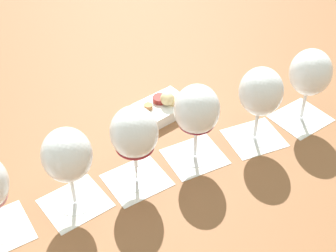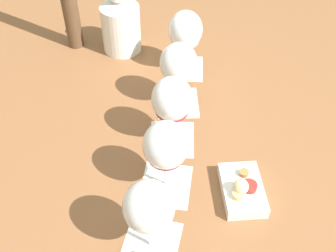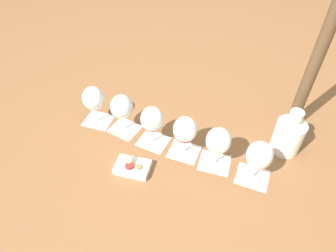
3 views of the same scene
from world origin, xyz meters
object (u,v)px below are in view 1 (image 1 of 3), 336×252
wine_glass_3 (197,113)px  wine_glass_2 (134,135)px  snack_dish (161,108)px  wine_glass_5 (310,75)px  wine_glass_1 (67,158)px  wine_glass_4 (261,94)px

wine_glass_3 → wine_glass_2: bearing=133.7°
wine_glass_3 → snack_dish: wine_glass_3 is taller
wine_glass_5 → wine_glass_2: bearing=132.1°
wine_glass_2 → wine_glass_3: size_ratio=1.00×
snack_dish → wine_glass_1: bearing=163.4°
wine_glass_1 → snack_dish: wine_glass_1 is taller
snack_dish → wine_glass_4: bearing=-98.5°
wine_glass_3 → wine_glass_5: size_ratio=1.00×
wine_glass_4 → wine_glass_5: (0.10, -0.10, 0.00)m
wine_glass_1 → snack_dish: (0.31, -0.09, -0.10)m
wine_glass_4 → wine_glass_5: 0.14m
wine_glass_4 → snack_dish: 0.25m
wine_glass_1 → wine_glass_4: (0.28, -0.32, -0.00)m
wine_glass_3 → snack_dish: 0.19m
wine_glass_3 → wine_glass_4: size_ratio=1.00×
wine_glass_1 → wine_glass_3: bearing=-47.1°
wine_glass_3 → snack_dish: (0.12, 0.11, -0.10)m
wine_glass_2 → wine_glass_3: bearing=-46.3°
wine_glass_5 → snack_dish: bearing=101.1°
wine_glass_3 → snack_dish: size_ratio=1.16×
wine_glass_2 → snack_dish: wine_glass_2 is taller
wine_glass_4 → wine_glass_1: bearing=131.2°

